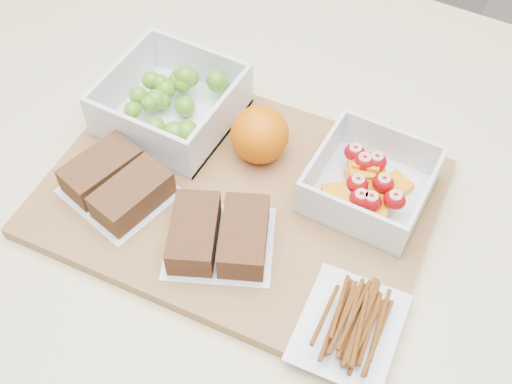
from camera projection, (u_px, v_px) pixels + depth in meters
counter at (257, 358)px, 1.09m from camera, size 1.20×0.90×0.90m
cutting_board at (238, 198)px, 0.72m from camera, size 0.44×0.33×0.02m
grape_container at (174, 102)px, 0.76m from camera, size 0.14×0.14×0.06m
fruit_container at (369, 184)px, 0.70m from camera, size 0.12×0.12×0.05m
orange at (260, 135)px, 0.72m from camera, size 0.07×0.07×0.07m
sandwich_bag_left at (117, 183)px, 0.70m from camera, size 0.13×0.12×0.03m
sandwich_bag_center at (219, 235)px, 0.66m from camera, size 0.14×0.14×0.03m
pretzel_bag at (351, 322)px, 0.61m from camera, size 0.10×0.12×0.03m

